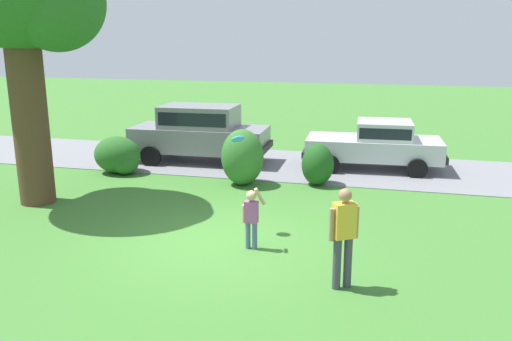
{
  "coord_description": "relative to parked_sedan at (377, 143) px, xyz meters",
  "views": [
    {
      "loc": [
        3.37,
        -9.68,
        4.1
      ],
      "look_at": [
        0.42,
        1.85,
        1.1
      ],
      "focal_mm": 37.02,
      "sensor_mm": 36.0,
      "label": 1
    }
  ],
  "objects": [
    {
      "name": "shrub_near_tree",
      "position": [
        -7.72,
        -2.54,
        -0.31
      ],
      "size": [
        1.46,
        1.19,
        1.15
      ],
      "color": "#286023",
      "rests_on": "ground"
    },
    {
      "name": "child_thrower",
      "position": [
        -2.17,
        -7.41,
        -0.13
      ],
      "size": [
        0.46,
        0.26,
        1.29
      ],
      "color": "#4C608C",
      "rests_on": "ground"
    },
    {
      "name": "driveway_strip",
      "position": [
        -3.0,
        -0.21,
        -0.84
      ],
      "size": [
        28.0,
        4.4,
        0.02
      ],
      "primitive_type": "cube",
      "color": "slate",
      "rests_on": "ground"
    },
    {
      "name": "parked_suv",
      "position": [
        -5.8,
        -0.47,
        0.23
      ],
      "size": [
        4.76,
        2.22,
        1.92
      ],
      "color": "gray",
      "rests_on": "ground"
    },
    {
      "name": "ground_plane",
      "position": [
        -3.0,
        -7.27,
        -0.85
      ],
      "size": [
        80.0,
        80.0,
        0.0
      ],
      "primitive_type": "plane",
      "color": "#3D752D"
    },
    {
      "name": "shrub_centre",
      "position": [
        -1.55,
        -2.37,
        -0.24
      ],
      "size": [
        0.91,
        0.97,
        1.2
      ],
      "color": "#1E511C",
      "rests_on": "ground"
    },
    {
      "name": "parked_sedan",
      "position": [
        0.0,
        0.0,
        0.0
      ],
      "size": [
        4.48,
        2.26,
        1.56
      ],
      "color": "silver",
      "rests_on": "ground"
    },
    {
      "name": "adult_onlooker",
      "position": [
        -0.26,
        -8.68,
        0.13
      ],
      "size": [
        0.46,
        0.38,
        1.74
      ],
      "color": "#3F3F4C",
      "rests_on": "ground"
    },
    {
      "name": "shrub_centre_left",
      "position": [
        -3.64,
        -2.87,
        -0.04
      ],
      "size": [
        1.21,
        1.2,
        1.61
      ],
      "color": "#33702B",
      "rests_on": "ground"
    },
    {
      "name": "frisbee",
      "position": [
        -2.7,
        -6.5,
        1.19
      ],
      "size": [
        0.32,
        0.26,
        0.25
      ],
      "color": "#337FDB"
    }
  ]
}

